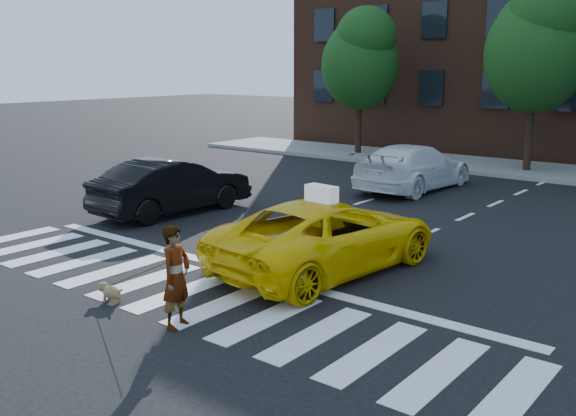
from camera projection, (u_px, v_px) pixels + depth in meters
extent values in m
plane|color=black|center=(182.00, 292.00, 11.57)|extent=(120.00, 120.00, 0.00)
cube|color=silver|center=(182.00, 292.00, 11.57)|extent=(13.00, 2.40, 0.01)
cube|color=silver|center=(242.00, 270.00, 12.79)|extent=(12.00, 0.30, 0.01)
cube|color=slate|center=(517.00, 169.00, 24.95)|extent=(30.00, 4.00, 0.15)
cylinder|color=black|center=(359.00, 120.00, 28.47)|extent=(0.28, 0.28, 3.25)
ellipsoid|color=#113B10|center=(360.00, 65.00, 27.95)|extent=(3.38, 3.38, 3.89)
sphere|color=#113B10|center=(366.00, 37.00, 27.30)|extent=(2.60, 2.60, 2.60)
sphere|color=#113B10|center=(357.00, 45.00, 28.17)|extent=(2.34, 2.34, 2.34)
cylinder|color=black|center=(530.00, 127.00, 23.90)|extent=(0.28, 0.28, 3.55)
ellipsoid|color=#113B10|center=(536.00, 54.00, 23.33)|extent=(3.69, 3.69, 4.25)
sphere|color=#113B10|center=(548.00, 17.00, 22.66)|extent=(2.84, 2.84, 2.84)
sphere|color=#113B10|center=(530.00, 29.00, 23.53)|extent=(2.56, 2.56, 2.56)
imported|color=yellow|center=(327.00, 235.00, 12.73)|extent=(2.92, 5.35, 1.42)
imported|color=black|center=(172.00, 186.00, 17.69)|extent=(1.87, 4.68, 1.52)
imported|color=silver|center=(413.00, 167.00, 21.07)|extent=(2.22, 5.20, 1.49)
imported|color=#999999|center=(176.00, 277.00, 9.88)|extent=(0.50, 0.66, 1.63)
ellipsoid|color=brown|center=(112.00, 292.00, 11.03)|extent=(0.44, 0.27, 0.23)
sphere|color=brown|center=(103.00, 287.00, 11.12)|extent=(0.19, 0.19, 0.18)
sphere|color=brown|center=(100.00, 288.00, 11.17)|extent=(0.09, 0.09, 0.08)
cylinder|color=brown|center=(120.00, 291.00, 10.91)|extent=(0.13, 0.05, 0.10)
sphere|color=brown|center=(105.00, 283.00, 11.16)|extent=(0.07, 0.07, 0.06)
sphere|color=brown|center=(100.00, 285.00, 11.07)|extent=(0.07, 0.07, 0.06)
cylinder|color=brown|center=(105.00, 299.00, 11.08)|extent=(0.05, 0.05, 0.11)
cylinder|color=brown|center=(109.00, 297.00, 11.17)|extent=(0.05, 0.05, 0.11)
cylinder|color=brown|center=(115.00, 302.00, 10.95)|extent=(0.05, 0.05, 0.11)
cylinder|color=brown|center=(119.00, 300.00, 11.04)|extent=(0.05, 0.05, 0.11)
cube|color=white|center=(322.00, 194.00, 12.38)|extent=(0.68, 0.35, 0.32)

